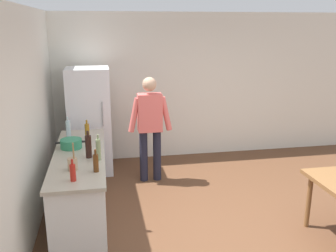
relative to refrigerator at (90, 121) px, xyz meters
name	(u,v)px	position (x,y,z in m)	size (l,w,h in m)	color
ground_plane	(248,234)	(1.90, -2.40, -0.90)	(14.00, 14.00, 0.00)	brown
wall_back	(191,86)	(1.90, 0.60, 0.45)	(6.40, 0.12, 2.70)	silver
wall_left	(15,135)	(-0.70, -2.20, 0.45)	(0.12, 5.60, 2.70)	silver
kitchen_counter	(81,186)	(-0.10, -1.60, -0.45)	(0.64, 2.20, 0.90)	white
refrigerator	(90,121)	(0.00, 0.00, 0.00)	(0.70, 0.67, 1.80)	white
person	(150,123)	(0.95, -0.55, 0.08)	(0.70, 0.22, 1.70)	#1E1E2D
cooking_pot	(71,144)	(-0.21, -1.37, 0.06)	(0.40, 0.28, 0.12)	#2D845B
utensil_jar	(73,163)	(-0.14, -2.16, 0.08)	(0.11, 0.11, 0.32)	tan
bottle_sauce_red	(73,172)	(-0.12, -2.46, 0.10)	(0.06, 0.06, 0.24)	#B22319
bottle_vinegar_tall	(98,149)	(0.15, -1.89, 0.14)	(0.06, 0.06, 0.32)	gray
bottle_oil_amber	(87,131)	(-0.01, -1.00, 0.12)	(0.06, 0.06, 0.28)	#996619
bottle_water_clear	(68,129)	(-0.28, -0.85, 0.13)	(0.07, 0.07, 0.30)	silver
bottle_beer_brown	(96,163)	(0.12, -2.25, 0.11)	(0.06, 0.06, 0.26)	#5B3314
bottle_wine_dark	(88,146)	(0.03, -1.78, 0.15)	(0.08, 0.08, 0.34)	black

